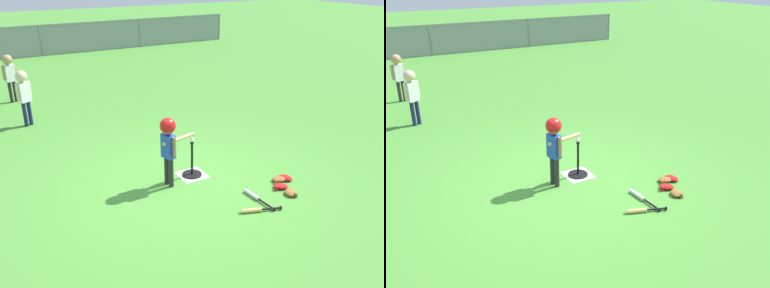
# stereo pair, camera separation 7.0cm
# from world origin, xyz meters

# --- Properties ---
(ground_plane) EXTENTS (60.00, 60.00, 0.00)m
(ground_plane) POSITION_xyz_m (0.00, 0.00, 0.00)
(ground_plane) COLOR #478C33
(home_plate) EXTENTS (0.44, 0.44, 0.01)m
(home_plate) POSITION_xyz_m (0.18, 0.13, 0.00)
(home_plate) COLOR white
(home_plate) RESTS_ON ground_plane
(batting_tee) EXTENTS (0.32, 0.32, 0.58)m
(batting_tee) POSITION_xyz_m (0.18, 0.13, 0.09)
(batting_tee) COLOR black
(batting_tee) RESTS_ON ground_plane
(baseball_on_tee) EXTENTS (0.07, 0.07, 0.07)m
(baseball_on_tee) POSITION_xyz_m (0.18, 0.13, 0.62)
(baseball_on_tee) COLOR white
(baseball_on_tee) RESTS_ON batting_tee
(batter_child) EXTENTS (0.62, 0.31, 1.10)m
(batter_child) POSITION_xyz_m (-0.28, 0.02, 0.79)
(batter_child) COLOR #262626
(batter_child) RESTS_ON ground_plane
(fielder_near_left) EXTENTS (0.32, 0.23, 1.18)m
(fielder_near_left) POSITION_xyz_m (-1.73, 3.83, 0.76)
(fielder_near_left) COLOR #191E4C
(fielder_near_left) RESTS_ON ground_plane
(fielder_deep_right) EXTENTS (0.33, 0.23, 1.18)m
(fielder_deep_right) POSITION_xyz_m (-1.76, 5.76, 0.76)
(fielder_deep_right) COLOR #262626
(fielder_deep_right) RESTS_ON ground_plane
(spare_bat_silver) EXTENTS (0.09, 0.65, 0.06)m
(spare_bat_silver) POSITION_xyz_m (0.62, -0.96, 0.03)
(spare_bat_silver) COLOR silver
(spare_bat_silver) RESTS_ON ground_plane
(spare_bat_wood) EXTENTS (0.56, 0.25, 0.06)m
(spare_bat_wood) POSITION_xyz_m (0.41, -1.26, 0.03)
(spare_bat_wood) COLOR #DBB266
(spare_bat_wood) RESTS_ON ground_plane
(glove_by_plate) EXTENTS (0.21, 0.25, 0.07)m
(glove_by_plate) POSITION_xyz_m (1.40, -0.74, 0.04)
(glove_by_plate) COLOR #B21919
(glove_by_plate) RESTS_ON ground_plane
(glove_near_bats) EXTENTS (0.25, 0.27, 0.07)m
(glove_near_bats) POSITION_xyz_m (1.15, -1.13, 0.04)
(glove_near_bats) COLOR brown
(glove_near_bats) RESTS_ON ground_plane
(glove_tossed_aside) EXTENTS (0.27, 0.26, 0.07)m
(glove_tossed_aside) POSITION_xyz_m (1.15, -0.92, 0.04)
(glove_tossed_aside) COLOR #B21919
(glove_tossed_aside) RESTS_ON ground_plane
(glove_outfield_drop) EXTENTS (0.26, 0.22, 0.07)m
(glove_outfield_drop) POSITION_xyz_m (1.27, -0.73, 0.04)
(glove_outfield_drop) COLOR brown
(glove_outfield_drop) RESTS_ON ground_plane
(outfield_fence) EXTENTS (16.06, 0.06, 1.15)m
(outfield_fence) POSITION_xyz_m (0.00, 11.39, 0.62)
(outfield_fence) COLOR slate
(outfield_fence) RESTS_ON ground_plane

